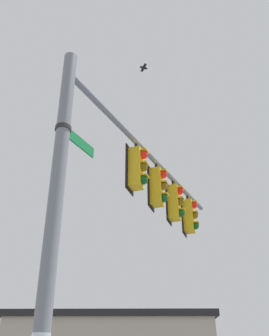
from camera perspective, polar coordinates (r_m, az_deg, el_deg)
The scene contains 8 objects.
signal_pole at distance 6.35m, azimuth -12.03°, elevation -10.09°, with size 0.26×0.26×7.74m, color slate.
mast_arm at distance 10.79m, azimuth 2.81°, elevation 1.20°, with size 0.14×0.14×7.79m, color slate.
traffic_light_nearest_pole at distance 9.59m, azimuth 0.34°, elevation -0.02°, with size 0.54×0.49×1.31m.
traffic_light_mid_inner at distance 10.54m, azimuth 3.37°, elevation -2.77°, with size 0.54×0.49×1.31m.
traffic_light_mid_outer at distance 11.54m, azimuth 5.90°, elevation -5.05°, with size 0.54×0.49×1.31m.
traffic_light_arm_end at distance 12.58m, azimuth 8.02°, elevation -6.95°, with size 0.54×0.49×1.31m.
street_name_sign at distance 7.44m, azimuth -9.19°, elevation 4.69°, with size 1.13×0.33×0.22m.
bird_flying at distance 12.11m, azimuth 1.35°, elevation 14.45°, with size 0.33×0.27×0.08m.
Camera 1 is at (5.18, 3.11, 1.91)m, focal length 41.70 mm.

